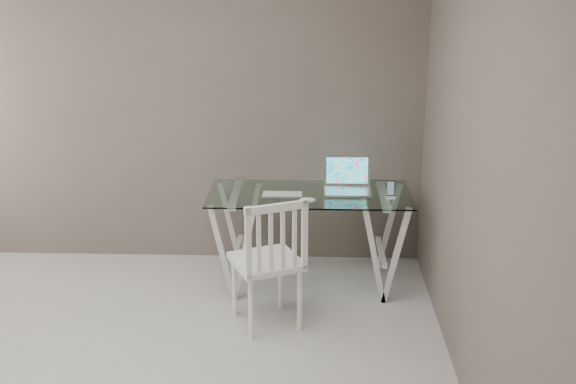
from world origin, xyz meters
name	(u,v)px	position (x,y,z in m)	size (l,w,h in m)	color
room	(71,109)	(-0.06, 0.02, 1.72)	(4.50, 4.52, 2.71)	#B1AFAA
desk	(309,238)	(1.09, 1.71, 0.38)	(1.50, 0.70, 0.75)	silver
chair	(270,258)	(0.84, 1.02, 0.52)	(0.57, 0.57, 0.94)	white
laptop	(347,183)	(1.38, 1.79, 0.80)	(0.35, 0.30, 0.24)	silver
keyboard	(282,194)	(0.89, 1.66, 0.75)	(0.31, 0.13, 0.01)	silver
mouse	(308,200)	(1.08, 1.49, 0.77)	(0.12, 0.07, 0.04)	white
phone_dock	(390,193)	(1.68, 1.62, 0.78)	(0.07, 0.07, 0.13)	white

